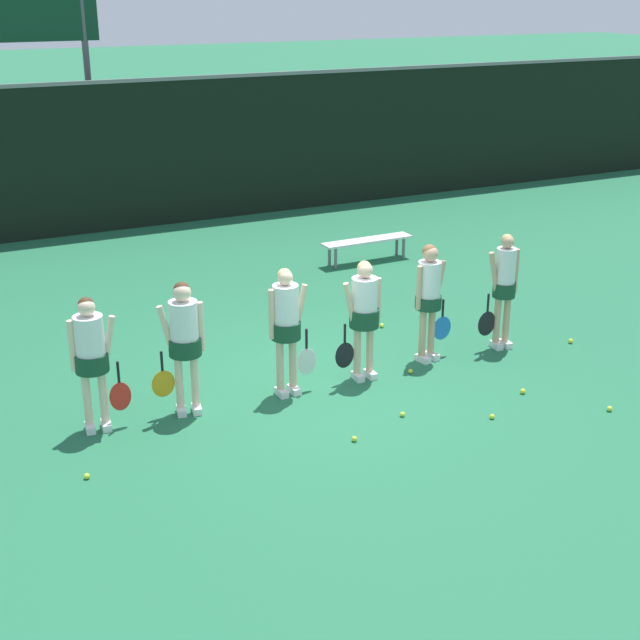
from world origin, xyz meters
name	(u,v)px	position (x,y,z in m)	size (l,w,h in m)	color
ground_plane	(321,385)	(0.00, 0.00, 0.00)	(140.00, 140.00, 0.00)	#216642
fence_windscreen	(129,155)	(0.00, 9.29, 1.63)	(60.00, 0.08, 3.23)	black
scoreboard	(16,29)	(-1.91, 10.26, 4.24)	(3.38, 0.15, 5.48)	#515156
bench_courtside	(367,242)	(3.37, 4.71, 0.39)	(1.87, 0.39, 0.45)	silver
player_0	(91,353)	(-3.02, 0.08, 1.01)	(0.67, 0.40, 1.70)	beige
player_1	(184,336)	(-1.89, 0.02, 1.04)	(0.69, 0.41, 1.74)	beige
player_2	(286,321)	(-0.53, -0.04, 1.03)	(0.66, 0.39, 1.74)	beige
player_3	(364,310)	(0.61, -0.05, 1.00)	(0.68, 0.41, 1.68)	beige
player_4	(429,292)	(1.75, 0.09, 1.03)	(0.66, 0.38, 1.73)	tan
player_5	(504,283)	(3.00, 0.01, 1.01)	(0.64, 0.34, 1.74)	tan
tennis_ball_0	(354,439)	(-0.37, -1.61, 0.03)	(0.07, 0.07, 0.07)	#CCE033
tennis_ball_1	(523,391)	(2.27, -1.46, 0.04)	(0.07, 0.07, 0.07)	#CCE033
tennis_ball_2	(402,414)	(0.48, -1.31, 0.03)	(0.06, 0.06, 0.06)	#CCE033
tennis_ball_3	(382,325)	(1.83, 1.49, 0.03)	(0.07, 0.07, 0.07)	#CCE033
tennis_ball_4	(571,341)	(4.05, -0.37, 0.04)	(0.07, 0.07, 0.07)	#CCE033
tennis_ball_5	(492,417)	(1.46, -1.87, 0.03)	(0.06, 0.06, 0.06)	#CCE033
tennis_ball_6	(87,476)	(-3.42, -1.04, 0.03)	(0.07, 0.07, 0.07)	#CCE033
tennis_ball_7	(411,371)	(1.29, -0.23, 0.03)	(0.06, 0.06, 0.06)	#CCE033
tennis_ball_8	(610,409)	(2.93, -2.37, 0.03)	(0.07, 0.07, 0.07)	#CCE033
tennis_ball_9	(357,332)	(1.33, 1.41, 0.04)	(0.07, 0.07, 0.07)	#CCE033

